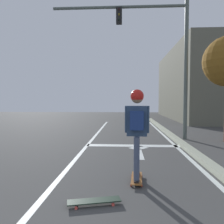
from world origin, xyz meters
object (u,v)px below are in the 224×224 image
skateboard (137,178)px  spare_skateboard (94,201)px  skater (137,122)px  traffic_signal_mast (156,42)px

skateboard → spare_skateboard: 1.26m
skater → spare_skateboard: size_ratio=2.07×
skateboard → skater: size_ratio=0.44×
skater → spare_skateboard: (-0.71, -1.02, -1.14)m
skateboard → skater: skater is taller
skateboard → traffic_signal_mast: 6.50m
spare_skateboard → skater: bearing=55.5°
skateboard → spare_skateboard: bearing=-124.2°
skater → skateboard: bearing=86.1°
skateboard → skater: bearing=-93.9°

